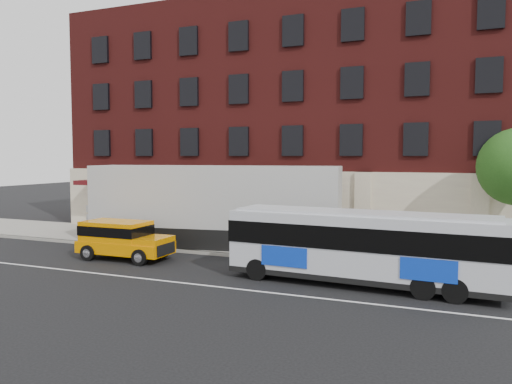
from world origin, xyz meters
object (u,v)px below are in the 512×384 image
at_px(city_bus, 362,245).
at_px(sign_pole, 90,219).
at_px(yellow_suv, 121,237).
at_px(shipping_container, 214,208).

bearing_deg(city_bus, sign_pole, 168.46).
height_order(sign_pole, city_bus, city_bus).
distance_m(yellow_suv, shipping_container, 5.24).
height_order(sign_pole, shipping_container, shipping_container).
relative_size(city_bus, shipping_container, 0.77).
relative_size(sign_pole, shipping_container, 0.18).
xyz_separation_m(yellow_suv, shipping_container, (2.93, 4.18, 1.17)).
bearing_deg(sign_pole, shipping_container, 11.41).
relative_size(sign_pole, city_bus, 0.23).
xyz_separation_m(sign_pole, yellow_suv, (4.27, -2.73, -0.39)).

